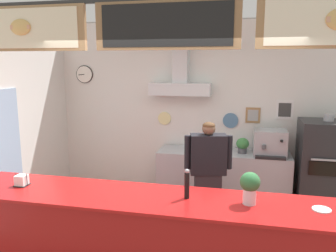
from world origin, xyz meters
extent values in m
cube|color=#9E9E99|center=(0.00, 2.41, 1.48)|extent=(4.99, 0.12, 2.97)
cube|color=silver|center=(0.00, 2.34, 1.48)|extent=(4.95, 0.01, 2.93)
cylinder|color=black|center=(-2.04, 2.33, 2.08)|extent=(0.31, 0.02, 0.31)
cylinder|color=white|center=(-2.04, 2.32, 2.08)|extent=(0.29, 0.01, 0.29)
cube|color=black|center=(-2.10, 2.31, 2.07)|extent=(0.11, 0.01, 0.02)
cylinder|color=beige|center=(-0.59, 2.33, 1.34)|extent=(0.22, 0.02, 0.22)
cylinder|color=teal|center=(0.53, 2.33, 1.34)|extent=(0.25, 0.02, 0.25)
cube|color=#997047|center=(0.88, 2.33, 1.44)|extent=(0.23, 0.02, 0.25)
cube|color=#9B9B9B|center=(0.88, 2.32, 1.44)|extent=(0.17, 0.01, 0.18)
cube|color=white|center=(1.37, 2.33, 1.55)|extent=(0.26, 0.02, 0.30)
cube|color=#363636|center=(1.37, 2.32, 1.55)|extent=(0.19, 0.01, 0.22)
cube|color=silver|center=(-0.29, 2.19, 1.86)|extent=(1.00, 0.32, 0.20)
cube|color=silver|center=(-0.29, 2.23, 2.44)|extent=(0.24, 0.24, 0.96)
cube|color=#9E754C|center=(-1.51, -0.11, 2.62)|extent=(1.39, 0.05, 0.45)
cube|color=beige|center=(-1.51, -0.14, 2.62)|extent=(1.25, 0.01, 0.39)
ellipsoid|color=#DBAD60|center=(-1.51, -0.15, 2.64)|extent=(0.23, 0.04, 0.16)
cube|color=tan|center=(-1.51, -0.16, 2.64)|extent=(0.22, 0.01, 0.04)
cube|color=olive|center=(0.00, -0.11, 2.62)|extent=(1.39, 0.05, 0.45)
cube|color=black|center=(0.00, -0.14, 2.62)|extent=(1.25, 0.01, 0.39)
cube|color=maroon|center=(0.00, -0.34, 0.49)|extent=(3.99, 0.70, 0.99)
cube|color=#B31515|center=(0.00, -0.34, 1.00)|extent=(4.07, 0.74, 0.03)
cube|color=#A3A5AD|center=(0.45, 2.01, 0.44)|extent=(2.07, 0.61, 0.89)
cube|color=gray|center=(0.45, 2.01, 0.16)|extent=(1.96, 0.56, 0.02)
cube|color=#232326|center=(1.93, 1.89, 0.73)|extent=(0.75, 0.65, 1.46)
cube|color=black|center=(1.93, 1.55, 0.85)|extent=(0.57, 0.02, 0.20)
cube|color=#A3A5AD|center=(1.93, 1.53, 0.98)|extent=(0.53, 0.02, 0.02)
cylinder|color=#A3A5AD|center=(1.93, 1.89, 1.51)|extent=(0.14, 0.14, 0.10)
cube|color=#232328|center=(0.31, 0.94, 0.43)|extent=(0.38, 0.27, 0.87)
cube|color=black|center=(0.31, 0.94, 1.12)|extent=(0.49, 0.31, 0.51)
cylinder|color=black|center=(0.58, 1.00, 1.15)|extent=(0.08, 0.08, 0.44)
cylinder|color=black|center=(0.05, 0.88, 1.15)|extent=(0.08, 0.08, 0.44)
sphere|color=brown|center=(0.31, 0.94, 1.46)|extent=(0.17, 0.17, 0.17)
ellipsoid|color=#4C331E|center=(0.31, 0.94, 1.50)|extent=(0.16, 0.16, 0.09)
cube|color=#A3A5AD|center=(1.15, 1.99, 1.08)|extent=(0.48, 0.41, 0.39)
cylinder|color=#4C4C51|center=(1.05, 1.76, 1.06)|extent=(0.06, 0.06, 0.06)
cube|color=black|center=(1.15, 1.75, 0.91)|extent=(0.44, 0.10, 0.04)
sphere|color=black|center=(1.29, 1.77, 1.16)|extent=(0.04, 0.04, 0.04)
cylinder|color=#9E563D|center=(0.19, 2.01, 0.93)|extent=(0.10, 0.10, 0.08)
ellipsoid|color=#387A3D|center=(0.19, 2.01, 1.01)|extent=(0.13, 0.13, 0.12)
cylinder|color=#4C4C51|center=(0.74, 2.00, 0.93)|extent=(0.14, 0.14, 0.08)
ellipsoid|color=#387A3D|center=(0.74, 2.00, 1.04)|extent=(0.20, 0.20, 0.18)
cylinder|color=white|center=(1.44, -0.31, 1.02)|extent=(0.16, 0.16, 0.01)
cube|color=#262628|center=(-1.50, -0.34, 1.02)|extent=(0.13, 0.13, 0.01)
cylinder|color=#262628|center=(-1.56, -0.34, 1.08)|extent=(0.01, 0.01, 0.13)
cylinder|color=#262628|center=(-1.43, -0.34, 1.08)|extent=(0.01, 0.01, 0.13)
cube|color=white|center=(-1.50, -0.34, 1.07)|extent=(0.11, 0.11, 0.11)
cylinder|color=black|center=(0.24, -0.30, 1.14)|extent=(0.05, 0.05, 0.25)
sphere|color=gray|center=(0.24, -0.30, 1.28)|extent=(0.04, 0.04, 0.04)
cylinder|color=silver|center=(0.82, -0.31, 1.09)|extent=(0.12, 0.12, 0.15)
cylinder|color=gray|center=(0.82, -0.31, 1.04)|extent=(0.11, 0.11, 0.05)
ellipsoid|color=#2D6638|center=(0.82, -0.31, 1.23)|extent=(0.18, 0.18, 0.18)
camera|label=1|loc=(0.74, -3.35, 2.28)|focal=36.78mm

